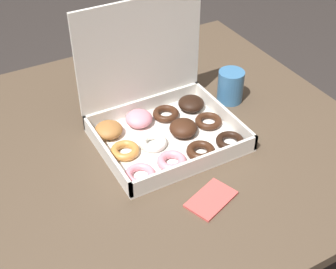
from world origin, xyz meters
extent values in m
cube|color=#4C3D2D|center=(0.00, 0.00, 0.73)|extent=(1.07, 1.01, 0.03)
cylinder|color=#4C3D2D|center=(0.49, 0.46, 0.36)|extent=(0.06, 0.06, 0.72)
cube|color=silver|center=(0.02, -0.03, 0.75)|extent=(0.35, 0.28, 0.01)
cube|color=beige|center=(0.02, -0.17, 0.77)|extent=(0.35, 0.01, 0.04)
cube|color=beige|center=(0.02, 0.11, 0.77)|extent=(0.35, 0.01, 0.04)
cube|color=beige|center=(-0.14, -0.03, 0.77)|extent=(0.01, 0.28, 0.04)
cube|color=beige|center=(0.19, -0.03, 0.77)|extent=(0.01, 0.28, 0.04)
cube|color=beige|center=(0.02, 0.11, 0.93)|extent=(0.35, 0.01, 0.28)
torus|color=pink|center=(-0.10, -0.13, 0.76)|extent=(0.07, 0.07, 0.02)
torus|color=pink|center=(-0.01, -0.12, 0.76)|extent=(0.07, 0.07, 0.02)
torus|color=#381E11|center=(0.07, -0.12, 0.76)|extent=(0.07, 0.07, 0.02)
torus|color=black|center=(0.15, -0.13, 0.76)|extent=(0.07, 0.07, 0.02)
torus|color=#B77A38|center=(-0.10, -0.03, 0.76)|extent=(0.07, 0.07, 0.02)
torus|color=white|center=(-0.02, -0.04, 0.76)|extent=(0.07, 0.07, 0.02)
ellipsoid|color=#381E11|center=(0.07, -0.03, 0.77)|extent=(0.07, 0.07, 0.04)
torus|color=#381E11|center=(0.15, -0.03, 0.76)|extent=(0.07, 0.07, 0.02)
ellipsoid|color=#9E6633|center=(-0.10, 0.05, 0.77)|extent=(0.07, 0.07, 0.04)
ellipsoid|color=pink|center=(-0.01, 0.06, 0.77)|extent=(0.07, 0.07, 0.04)
torus|color=#381E11|center=(0.07, 0.05, 0.76)|extent=(0.07, 0.07, 0.02)
ellipsoid|color=black|center=(0.14, 0.05, 0.77)|extent=(0.07, 0.07, 0.04)
cylinder|color=teal|center=(0.27, 0.04, 0.79)|extent=(0.07, 0.07, 0.09)
cylinder|color=black|center=(0.27, 0.04, 0.84)|extent=(0.06, 0.06, 0.01)
cube|color=#CC4C47|center=(0.01, -0.26, 0.75)|extent=(0.13, 0.10, 0.01)
camera|label=1|loc=(-0.42, -0.84, 1.51)|focal=50.00mm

